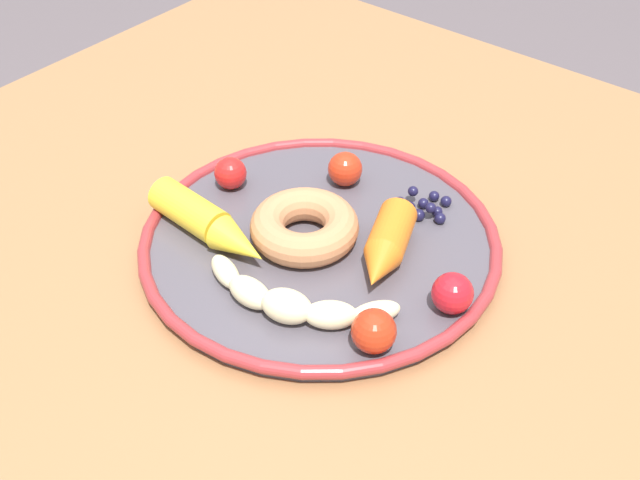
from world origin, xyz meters
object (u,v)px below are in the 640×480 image
(banana, at_px, (291,301))
(tomato_far, at_px, (230,173))
(dining_table, at_px, (253,333))
(carrot_yellow, at_px, (207,224))
(donut, at_px, (304,227))
(tomato_near, at_px, (452,293))
(plate, at_px, (320,242))
(tomato_extra, at_px, (374,331))
(blueberry_pile, at_px, (425,206))
(tomato_mid, at_px, (342,168))
(carrot_orange, at_px, (386,247))

(banana, bearing_deg, tomato_far, -121.11)
(dining_table, relative_size, carrot_yellow, 7.61)
(banana, distance_m, tomato_far, 0.19)
(donut, bearing_deg, tomato_near, 92.84)
(dining_table, relative_size, donut, 10.46)
(plate, xyz_separation_m, tomato_extra, (0.08, 0.12, 0.02))
(banana, bearing_deg, blueberry_pile, 176.52)
(blueberry_pile, xyz_separation_m, tomato_far, (0.09, -0.18, 0.01))
(tomato_mid, relative_size, tomato_far, 1.07)
(dining_table, xyz_separation_m, banana, (0.03, 0.08, 0.11))
(dining_table, bearing_deg, tomato_near, 107.83)
(banana, relative_size, carrot_orange, 1.61)
(carrot_orange, bearing_deg, plate, -79.32)
(tomato_near, height_order, tomato_mid, tomato_near)
(dining_table, bearing_deg, blueberry_pile, 150.32)
(dining_table, height_order, carrot_orange, carrot_orange)
(carrot_yellow, bearing_deg, tomato_mid, 164.50)
(tomato_near, relative_size, tomato_mid, 1.03)
(carrot_orange, xyz_separation_m, tomato_mid, (-0.07, -0.11, -0.00))
(carrot_orange, relative_size, donut, 1.09)
(donut, bearing_deg, tomato_extra, 61.77)
(dining_table, relative_size, banana, 5.98)
(donut, relative_size, tomato_near, 2.81)
(carrot_orange, xyz_separation_m, carrot_yellow, (0.08, -0.15, -0.00))
(blueberry_pile, bearing_deg, tomato_extra, 20.73)
(plate, relative_size, tomato_near, 9.41)
(donut, bearing_deg, carrot_yellow, -52.55)
(blueberry_pile, distance_m, tomato_near, 0.14)
(tomato_extra, bearing_deg, donut, -118.23)
(carrot_yellow, bearing_deg, dining_table, 95.33)
(dining_table, relative_size, blueberry_pile, 19.11)
(donut, relative_size, blueberry_pile, 1.83)
(plate, bearing_deg, tomato_extra, 56.46)
(donut, xyz_separation_m, tomato_far, (-0.02, -0.11, 0.00))
(blueberry_pile, bearing_deg, tomato_mid, -83.20)
(tomato_far, bearing_deg, dining_table, 51.10)
(donut, relative_size, tomato_extra, 2.72)
(banana, xyz_separation_m, tomato_extra, (-0.01, 0.08, 0.01))
(dining_table, height_order, tomato_mid, tomato_mid)
(banana, xyz_separation_m, carrot_yellow, (-0.03, -0.12, 0.00))
(carrot_orange, bearing_deg, dining_table, -55.04)
(plate, bearing_deg, tomato_mid, -154.49)
(tomato_near, bearing_deg, plate, -90.50)
(banana, xyz_separation_m, tomato_near, (-0.09, 0.10, 0.01))
(donut, height_order, blueberry_pile, donut)
(blueberry_pile, bearing_deg, carrot_orange, 8.93)
(carrot_yellow, xyz_separation_m, blueberry_pile, (-0.16, 0.14, -0.01))
(dining_table, xyz_separation_m, carrot_yellow, (0.00, -0.05, 0.12))
(carrot_yellow, distance_m, tomato_far, 0.08)
(blueberry_pile, xyz_separation_m, tomato_mid, (0.01, -0.09, 0.01))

